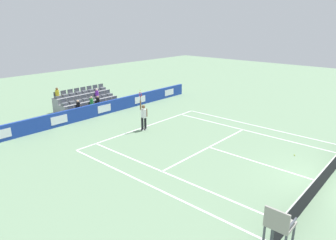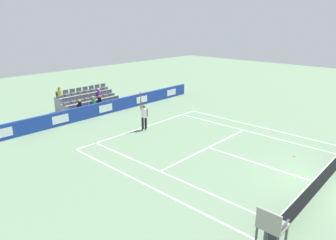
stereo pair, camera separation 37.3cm
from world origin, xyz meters
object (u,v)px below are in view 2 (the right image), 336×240
at_px(umpire_chair, 271,233).
at_px(tennis_player, 144,116).
at_px(tennis_net, 325,175).
at_px(loose_tennis_ball, 294,156).

bearing_deg(umpire_chair, tennis_player, -117.90).
distance_m(tennis_net, umpire_chair, 6.85).
relative_size(tennis_net, umpire_chair, 5.12).
height_order(tennis_net, tennis_player, tennis_player).
distance_m(umpire_chair, loose_tennis_ball, 9.40).
xyz_separation_m(tennis_player, loose_tennis_ball, (-2.62, 9.28, -0.96)).
xyz_separation_m(umpire_chair, loose_tennis_ball, (-8.91, -2.60, -1.49)).
relative_size(tennis_net, tennis_player, 4.19).
relative_size(umpire_chair, loose_tennis_ball, 34.41).
distance_m(tennis_player, loose_tennis_ball, 9.69).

